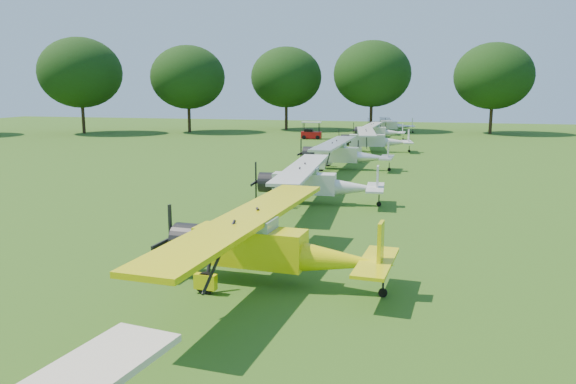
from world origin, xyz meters
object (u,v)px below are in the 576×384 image
object	(u,v)px
aircraft_3	(314,180)
aircraft_2	(266,242)
aircraft_7	(390,124)
golf_cart	(311,133)
aircraft_6	(377,130)
aircraft_4	(343,152)
aircraft_5	(373,138)

from	to	relation	value
aircraft_3	aircraft_2	bearing A→B (deg)	-88.86
aircraft_7	golf_cart	xyz separation A→B (m)	(-8.67, -12.29, -0.50)
golf_cart	aircraft_3	bearing A→B (deg)	-83.14
aircraft_3	aircraft_7	bearing A→B (deg)	85.86
aircraft_3	golf_cart	size ratio (longest dim) A/B	4.41
aircraft_6	golf_cart	world-z (taller)	golf_cart
aircraft_4	aircraft_5	xyz separation A→B (m)	(1.05, 12.51, -0.01)
aircraft_2	aircraft_4	world-z (taller)	aircraft_2
aircraft_3	aircraft_4	bearing A→B (deg)	88.46
aircraft_3	aircraft_4	distance (m)	13.46
aircraft_7	golf_cart	distance (m)	15.05
aircraft_4	aircraft_6	size ratio (longest dim) A/B	1.15
aircraft_4	golf_cart	distance (m)	25.97
golf_cart	aircraft_5	bearing A→B (deg)	-59.67
aircraft_3	aircraft_5	size ratio (longest dim) A/B	0.98
aircraft_2	aircraft_3	world-z (taller)	aircraft_2
aircraft_2	aircraft_7	bearing A→B (deg)	94.66
aircraft_5	golf_cart	bearing A→B (deg)	117.48
aircraft_5	aircraft_7	distance (m)	24.55
aircraft_2	golf_cart	size ratio (longest dim) A/B	4.74
aircraft_3	aircraft_7	distance (m)	50.52
aircraft_2	aircraft_3	xyz separation A→B (m)	(-1.08, 12.84, -0.10)
golf_cart	aircraft_2	bearing A→B (deg)	-84.96
aircraft_2	aircraft_4	distance (m)	26.33
aircraft_3	aircraft_7	size ratio (longest dim) A/B	1.09
aircraft_5	aircraft_6	distance (m)	13.67
aircraft_2	aircraft_5	world-z (taller)	aircraft_2
aircraft_5	golf_cart	size ratio (longest dim) A/B	4.49
aircraft_7	golf_cart	bearing A→B (deg)	-131.83
aircraft_2	aircraft_5	xyz separation A→B (m)	(-0.52, 38.80, -0.08)
aircraft_5	aircraft_7	world-z (taller)	aircraft_5
aircraft_6	aircraft_7	xyz separation A→B (m)	(0.71, 10.91, 0.03)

